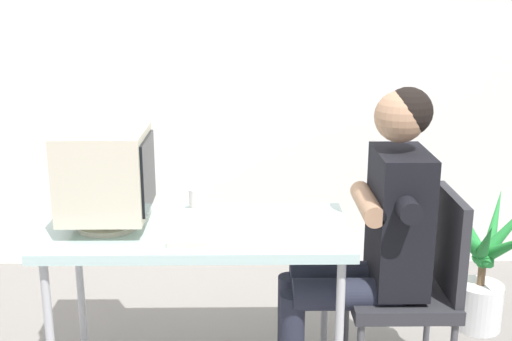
{
  "coord_description": "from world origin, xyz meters",
  "views": [
    {
      "loc": [
        0.22,
        -2.66,
        1.76
      ],
      "look_at": [
        0.25,
        0.0,
        1.01
      ],
      "focal_mm": 46.26,
      "sensor_mm": 36.0,
      "label": 1
    }
  ],
  "objects_px": {
    "crt_monitor": "(106,174)",
    "person_seated": "(373,230)",
    "potted_plant": "(481,263)",
    "desk_mug": "(198,200)",
    "desk": "(198,239)",
    "keyboard": "(188,226)",
    "office_chair": "(415,281)"
  },
  "relations": [
    {
      "from": "person_seated",
      "to": "desk",
      "type": "bearing_deg",
      "value": -179.99
    },
    {
      "from": "desk_mug",
      "to": "office_chair",
      "type": "bearing_deg",
      "value": -11.69
    },
    {
      "from": "crt_monitor",
      "to": "person_seated",
      "type": "bearing_deg",
      "value": 0.04
    },
    {
      "from": "person_seated",
      "to": "potted_plant",
      "type": "bearing_deg",
      "value": 35.95
    },
    {
      "from": "office_chair",
      "to": "desk_mug",
      "type": "bearing_deg",
      "value": 168.31
    },
    {
      "from": "desk",
      "to": "keyboard",
      "type": "bearing_deg",
      "value": -133.51
    },
    {
      "from": "person_seated",
      "to": "potted_plant",
      "type": "relative_size",
      "value": 1.76
    },
    {
      "from": "desk",
      "to": "desk_mug",
      "type": "bearing_deg",
      "value": 93.05
    },
    {
      "from": "desk",
      "to": "office_chair",
      "type": "distance_m",
      "value": 0.98
    },
    {
      "from": "office_chair",
      "to": "potted_plant",
      "type": "distance_m",
      "value": 0.69
    },
    {
      "from": "desk",
      "to": "person_seated",
      "type": "height_order",
      "value": "person_seated"
    },
    {
      "from": "person_seated",
      "to": "desk_mug",
      "type": "height_order",
      "value": "person_seated"
    },
    {
      "from": "crt_monitor",
      "to": "desk_mug",
      "type": "height_order",
      "value": "crt_monitor"
    },
    {
      "from": "crt_monitor",
      "to": "person_seated",
      "type": "relative_size",
      "value": 0.31
    },
    {
      "from": "desk",
      "to": "keyboard",
      "type": "relative_size",
      "value": 3.1
    },
    {
      "from": "person_seated",
      "to": "desk_mug",
      "type": "relative_size",
      "value": 12.53
    },
    {
      "from": "desk",
      "to": "crt_monitor",
      "type": "bearing_deg",
      "value": -179.89
    },
    {
      "from": "desk",
      "to": "keyboard",
      "type": "xyz_separation_m",
      "value": [
        -0.04,
        -0.04,
        0.07
      ]
    },
    {
      "from": "desk",
      "to": "person_seated",
      "type": "xyz_separation_m",
      "value": [
        0.76,
        0.0,
        0.04
      ]
    },
    {
      "from": "keyboard",
      "to": "potted_plant",
      "type": "height_order",
      "value": "keyboard"
    },
    {
      "from": "desk",
      "to": "potted_plant",
      "type": "xyz_separation_m",
      "value": [
        1.43,
        0.49,
        -0.34
      ]
    },
    {
      "from": "desk_mug",
      "to": "keyboard",
      "type": "bearing_deg",
      "value": -96.06
    },
    {
      "from": "desk_mug",
      "to": "potted_plant",
      "type": "bearing_deg",
      "value": 11.25
    },
    {
      "from": "office_chair",
      "to": "desk_mug",
      "type": "distance_m",
      "value": 1.04
    },
    {
      "from": "desk",
      "to": "potted_plant",
      "type": "distance_m",
      "value": 1.55
    },
    {
      "from": "crt_monitor",
      "to": "person_seated",
      "type": "xyz_separation_m",
      "value": [
        1.14,
        0.0,
        -0.25
      ]
    },
    {
      "from": "person_seated",
      "to": "desk_mug",
      "type": "xyz_separation_m",
      "value": [
        -0.77,
        0.2,
        0.07
      ]
    },
    {
      "from": "desk",
      "to": "office_chair",
      "type": "xyz_separation_m",
      "value": [
        0.96,
        0.0,
        -0.2
      ]
    },
    {
      "from": "potted_plant",
      "to": "desk_mug",
      "type": "bearing_deg",
      "value": -168.75
    },
    {
      "from": "desk_mug",
      "to": "person_seated",
      "type": "bearing_deg",
      "value": -14.58
    },
    {
      "from": "desk",
      "to": "office_chair",
      "type": "bearing_deg",
      "value": 0.01
    },
    {
      "from": "potted_plant",
      "to": "desk_mug",
      "type": "xyz_separation_m",
      "value": [
        -1.44,
        -0.29,
        0.45
      ]
    }
  ]
}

